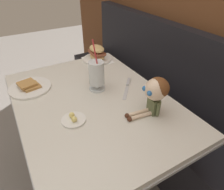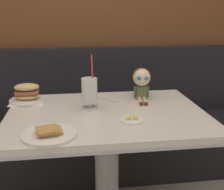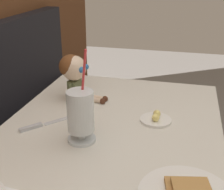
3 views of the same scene
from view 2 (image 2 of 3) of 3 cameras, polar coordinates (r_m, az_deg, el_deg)
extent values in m
cube|color=brown|center=(2.40, -3.68, 14.24)|extent=(4.40, 0.08, 2.40)
cube|color=black|center=(2.38, -2.72, -10.25)|extent=(2.60, 0.48, 0.45)
cube|color=black|center=(2.38, -3.30, 2.65)|extent=(2.60, 0.10, 0.55)
cube|color=silver|center=(1.64, -1.06, -3.84)|extent=(1.10, 0.80, 0.03)
cube|color=#B7BABF|center=(1.65, -1.06, -4.59)|extent=(1.11, 0.81, 0.02)
cylinder|color=#A5A8AD|center=(1.79, -1.00, -14.63)|extent=(0.14, 0.14, 0.65)
cylinder|color=white|center=(1.36, -12.16, -7.56)|extent=(0.25, 0.25, 0.01)
cube|color=#B78447|center=(1.36, -11.81, -6.93)|extent=(0.11, 0.11, 0.01)
cube|color=#B78447|center=(1.34, -12.55, -6.66)|extent=(0.11, 0.11, 0.01)
cylinder|color=silver|center=(1.69, -4.36, -2.50)|extent=(0.10, 0.10, 0.01)
cylinder|color=silver|center=(1.68, -4.37, -1.85)|extent=(0.03, 0.03, 0.03)
cylinder|color=silver|center=(1.66, -4.44, 0.93)|extent=(0.09, 0.09, 0.14)
cylinder|color=#E0DB6B|center=(1.66, -4.43, 0.74)|extent=(0.08, 0.08, 0.13)
cylinder|color=#DB383D|center=(1.63, -3.87, 4.15)|extent=(0.02, 0.04, 0.22)
cube|color=white|center=(1.89, -16.13, -1.21)|extent=(0.21, 0.21, 0.00)
cylinder|color=white|center=(1.88, -16.15, -0.98)|extent=(0.22, 0.22, 0.01)
ellipsoid|color=tan|center=(1.88, -16.21, -0.26)|extent=(0.15, 0.10, 0.04)
cube|color=#995138|center=(1.87, -16.28, 0.56)|extent=(0.14, 0.09, 0.02)
ellipsoid|color=tan|center=(1.86, -16.36, 1.51)|extent=(0.15, 0.10, 0.04)
cylinder|color=white|center=(1.50, 3.89, -4.96)|extent=(0.12, 0.12, 0.01)
sphere|color=#F4E07A|center=(1.49, 3.23, -4.33)|extent=(0.03, 0.03, 0.03)
sphere|color=#F4E07A|center=(1.50, 4.59, -4.27)|extent=(0.03, 0.03, 0.03)
cube|color=silver|center=(1.82, -0.74, -1.16)|extent=(0.12, 0.11, 0.00)
cube|color=#B2B5BA|center=(1.89, -3.84, -0.40)|extent=(0.08, 0.07, 0.01)
cube|color=#5B6642|center=(1.87, 5.76, 0.55)|extent=(0.07, 0.05, 0.08)
sphere|color=beige|center=(1.85, 5.84, 3.46)|extent=(0.11, 0.11, 0.11)
ellipsoid|color=brown|center=(1.86, 5.81, 3.79)|extent=(0.12, 0.12, 0.10)
sphere|color=#2D6BB2|center=(1.80, 5.32, 3.24)|extent=(0.03, 0.03, 0.03)
sphere|color=#2D6BB2|center=(1.80, 6.71, 3.24)|extent=(0.03, 0.03, 0.03)
cylinder|color=beige|center=(1.80, 5.56, -1.14)|extent=(0.03, 0.12, 0.02)
cylinder|color=beige|center=(1.81, 6.44, -1.14)|extent=(0.03, 0.12, 0.02)
sphere|color=#4C2819|center=(1.75, 5.77, -1.74)|extent=(0.03, 0.03, 0.03)
sphere|color=#4C2819|center=(1.75, 6.68, -1.73)|extent=(0.03, 0.03, 0.03)
cylinder|color=#5B6642|center=(1.87, 4.51, 0.68)|extent=(0.02, 0.02, 0.07)
cylinder|color=#5B6642|center=(1.87, 7.00, 0.68)|extent=(0.02, 0.02, 0.07)
camera|label=1|loc=(1.56, 35.23, 17.61)|focal=32.12mm
camera|label=3|loc=(1.49, -39.70, 12.69)|focal=49.14mm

